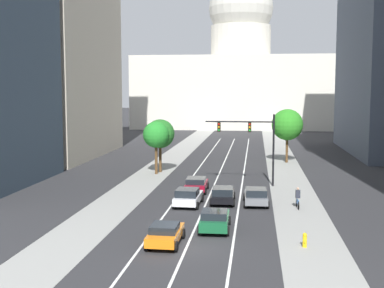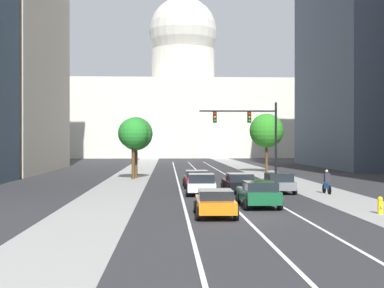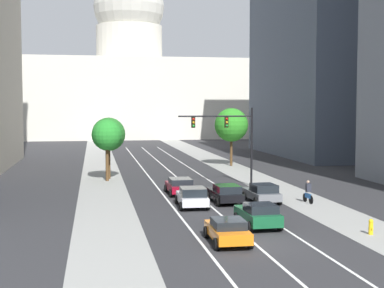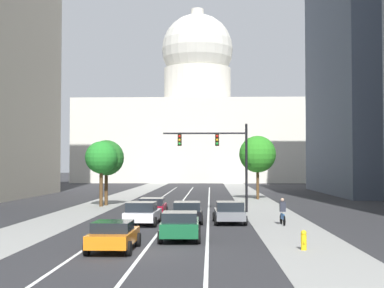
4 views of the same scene
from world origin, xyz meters
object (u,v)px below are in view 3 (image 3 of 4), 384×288
object	(u,v)px
cyclist	(308,192)
traffic_signal_mast	(230,132)
car_orange	(228,230)
street_tree_near_left	(107,135)
car_white	(192,197)
car_gray	(262,193)
car_crimson	(180,186)
street_tree_near_right	(231,125)
car_black	(225,193)
car_green	(258,214)
capitol_building	(130,81)
street_tree_mid_left	(109,134)
fire_hydrant	(371,227)

from	to	relation	value
cyclist	traffic_signal_mast	bearing A→B (deg)	17.58
car_orange	street_tree_near_left	world-z (taller)	street_tree_near_left
car_orange	car_white	bearing A→B (deg)	0.83
car_gray	street_tree_near_left	world-z (taller)	street_tree_near_left
car_crimson	street_tree_near_right	world-z (taller)	street_tree_near_right
cyclist	car_orange	bearing A→B (deg)	137.10
car_gray	traffic_signal_mast	bearing A→B (deg)	0.38
car_black	car_gray	world-z (taller)	car_gray
car_crimson	street_tree_near_right	bearing A→B (deg)	-25.44
car_green	cyclist	distance (m)	9.58
capitol_building	street_tree_mid_left	distance (m)	74.84
car_gray	car_crimson	bearing A→B (deg)	46.50
car_crimson	car_gray	distance (m)	7.43
car_crimson	cyclist	size ratio (longest dim) A/B	2.42
cyclist	capitol_building	bearing A→B (deg)	1.05
car_gray	car_orange	size ratio (longest dim) A/B	1.00
car_white	car_green	size ratio (longest dim) A/B	1.04
fire_hydrant	street_tree_near_left	world-z (taller)	street_tree_near_left
car_orange	street_tree_near_left	xyz separation A→B (m)	(-5.72, 26.18, 3.78)
car_crimson	fire_hydrant	world-z (taller)	car_crimson
car_black	car_orange	bearing A→B (deg)	165.48
car_white	street_tree_near_left	world-z (taller)	street_tree_near_left
capitol_building	car_black	bearing A→B (deg)	-89.11
car_orange	street_tree_near_right	xyz separation A→B (m)	(9.59, 37.44, 4.30)
capitol_building	street_tree_near_right	size ratio (longest dim) A/B	7.43
capitol_building	fire_hydrant	size ratio (longest dim) A/B	57.79
car_green	fire_hydrant	world-z (taller)	car_green
car_gray	cyclist	xyz separation A→B (m)	(3.36, -0.79, 0.10)
car_gray	street_tree_near_left	size ratio (longest dim) A/B	0.68
traffic_signal_mast	street_tree_near_right	world-z (taller)	traffic_signal_mast
street_tree_mid_left	fire_hydrant	bearing A→B (deg)	-62.62
car_green	car_white	bearing A→B (deg)	20.17
street_tree_mid_left	cyclist	bearing A→B (deg)	-49.13
street_tree_near_right	street_tree_near_left	size ratio (longest dim) A/B	1.18
car_green	cyclist	world-z (taller)	cyclist
car_orange	street_tree_near_right	world-z (taller)	street_tree_near_right
car_orange	traffic_signal_mast	world-z (taller)	traffic_signal_mast
car_orange	street_tree_mid_left	size ratio (longest dim) A/B	0.66
car_gray	street_tree_near_right	distance (m)	26.36
car_crimson	car_white	xyz separation A→B (m)	(-0.01, -5.89, 0.03)
car_black	street_tree_near_left	distance (m)	16.85
street_tree_near_left	car_crimson	bearing A→B (deg)	-59.00
cyclist	street_tree_near_left	world-z (taller)	street_tree_near_left
traffic_signal_mast	street_tree_mid_left	world-z (taller)	traffic_signal_mast
fire_hydrant	street_tree_mid_left	world-z (taller)	street_tree_mid_left
capitol_building	street_tree_mid_left	bearing A→B (deg)	-95.33
car_black	cyclist	bearing A→B (deg)	-102.47
capitol_building	traffic_signal_mast	bearing A→B (deg)	-87.31
fire_hydrant	cyclist	size ratio (longest dim) A/B	0.53
car_white	street_tree_near_right	bearing A→B (deg)	-17.57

